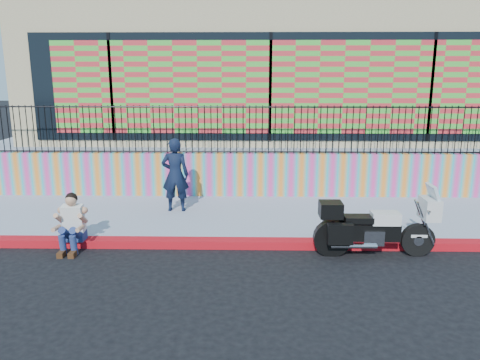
{
  "coord_description": "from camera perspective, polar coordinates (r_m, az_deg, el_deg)",
  "views": [
    {
      "loc": [
        -0.54,
        -8.39,
        3.27
      ],
      "look_at": [
        -0.74,
        1.2,
        1.03
      ],
      "focal_mm": 35.0,
      "sensor_mm": 36.0,
      "label": 1
    }
  ],
  "objects": [
    {
      "name": "ground",
      "position": [
        9.02,
        4.57,
        -8.18
      ],
      "size": [
        90.0,
        90.0,
        0.0
      ],
      "primitive_type": "plane",
      "color": "black",
      "rests_on": "ground"
    },
    {
      "name": "red_curb",
      "position": [
        9.0,
        4.58,
        -7.74
      ],
      "size": [
        16.0,
        0.3,
        0.15
      ],
      "primitive_type": "cube",
      "color": "red",
      "rests_on": "ground"
    },
    {
      "name": "sidewalk",
      "position": [
        10.55,
        4.06,
        -4.54
      ],
      "size": [
        16.0,
        3.0,
        0.15
      ],
      "primitive_type": "cube",
      "color": "gray",
      "rests_on": "ground"
    },
    {
      "name": "mural_wall",
      "position": [
        11.93,
        3.73,
        0.65
      ],
      "size": [
        16.0,
        0.2,
        1.1
      ],
      "primitive_type": "cube",
      "color": "#E43C91",
      "rests_on": "sidewalk"
    },
    {
      "name": "metal_fence",
      "position": [
        11.74,
        3.82,
        6.14
      ],
      "size": [
        15.8,
        0.04,
        1.2
      ],
      "primitive_type": null,
      "color": "black",
      "rests_on": "mural_wall"
    },
    {
      "name": "elevated_platform",
      "position": [
        16.96,
        2.98,
        4.13
      ],
      "size": [
        16.0,
        10.0,
        1.25
      ],
      "primitive_type": "cube",
      "color": "gray",
      "rests_on": "ground"
    },
    {
      "name": "storefront_building",
      "position": [
        16.53,
        3.12,
        13.03
      ],
      "size": [
        14.0,
        8.06,
        4.0
      ],
      "color": "tan",
      "rests_on": "elevated_platform"
    },
    {
      "name": "police_motorcycle",
      "position": [
        8.78,
        15.93,
        -5.4
      ],
      "size": [
        2.15,
        0.71,
        1.34
      ],
      "color": "black",
      "rests_on": "ground"
    },
    {
      "name": "police_officer",
      "position": [
        10.67,
        -7.9,
        0.63
      ],
      "size": [
        0.62,
        0.41,
        1.67
      ],
      "primitive_type": "imported",
      "rotation": [
        0.0,
        0.0,
        3.16
      ],
      "color": "black",
      "rests_on": "sidewalk"
    },
    {
      "name": "seated_man",
      "position": [
        9.21,
        -19.91,
        -5.54
      ],
      "size": [
        0.54,
        0.71,
        1.06
      ],
      "color": "navy",
      "rests_on": "ground"
    }
  ]
}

